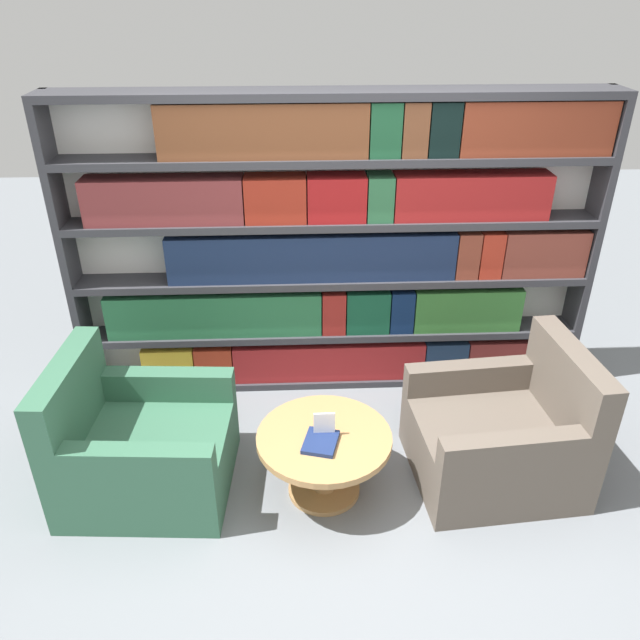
# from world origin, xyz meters

# --- Properties ---
(ground_plane) EXTENTS (14.00, 14.00, 0.00)m
(ground_plane) POSITION_xyz_m (0.00, 0.00, 0.00)
(ground_plane) COLOR slate
(bookshelf) EXTENTS (3.58, 0.30, 2.09)m
(bookshelf) POSITION_xyz_m (0.06, 1.50, 1.03)
(bookshelf) COLOR silver
(bookshelf) RESTS_ON ground_plane
(armchair_left) EXTENTS (0.98, 0.88, 0.85)m
(armchair_left) POSITION_xyz_m (-1.19, 0.42, 0.28)
(armchair_left) COLOR #336047
(armchair_left) RESTS_ON ground_plane
(armchair_right) EXTENTS (1.00, 0.90, 0.85)m
(armchair_right) POSITION_xyz_m (0.95, 0.42, 0.28)
(armchair_right) COLOR brown
(armchair_right) RESTS_ON ground_plane
(coffee_table) EXTENTS (0.77, 0.77, 0.42)m
(coffee_table) POSITION_xyz_m (-0.12, 0.31, 0.30)
(coffee_table) COLOR #AD7F4C
(coffee_table) RESTS_ON ground_plane
(table_sign) EXTENTS (0.12, 0.06, 0.16)m
(table_sign) POSITION_xyz_m (-0.12, 0.31, 0.48)
(table_sign) COLOR black
(table_sign) RESTS_ON coffee_table
(stray_book) EXTENTS (0.23, 0.26, 0.03)m
(stray_book) POSITION_xyz_m (-0.14, 0.24, 0.43)
(stray_book) COLOR navy
(stray_book) RESTS_ON coffee_table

